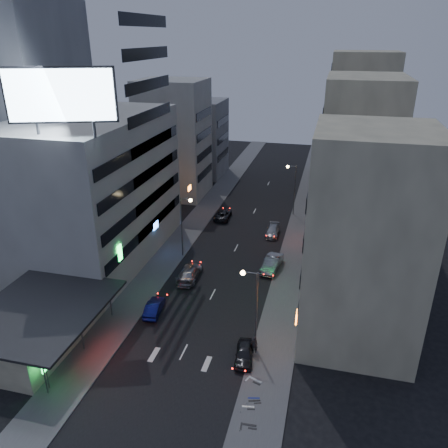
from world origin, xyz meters
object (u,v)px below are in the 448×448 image
(road_car_silver, at_px, (189,273))
(scooter_black_a, at_px, (257,419))
(scooter_silver_a, at_px, (255,401))
(parked_car_right_far, at_px, (273,231))
(scooter_blue, at_px, (260,393))
(scooter_silver_b, at_px, (263,377))
(person, at_px, (254,345))
(scooter_black_b, at_px, (260,395))
(parked_car_right_mid, at_px, (272,264))
(parked_car_left, at_px, (223,214))
(parked_car_right_near, at_px, (244,354))
(road_car_blue, at_px, (154,307))

(road_car_silver, bearing_deg, scooter_black_a, 119.09)
(scooter_silver_a, bearing_deg, scooter_black_a, -174.98)
(parked_car_right_far, xyz_separation_m, scooter_black_a, (3.79, -33.88, 0.02))
(scooter_blue, relative_size, scooter_silver_b, 0.86)
(person, distance_m, scooter_black_b, 5.57)
(parked_car_right_mid, distance_m, parked_car_left, 17.52)
(parked_car_right_near, relative_size, parked_car_right_mid, 0.78)
(scooter_silver_b, bearing_deg, parked_car_right_mid, 26.44)
(parked_car_right_near, relative_size, scooter_blue, 2.38)
(scooter_black_b, bearing_deg, road_car_blue, 36.12)
(parked_car_right_near, distance_m, road_car_blue, 11.57)
(scooter_black_a, xyz_separation_m, scooter_silver_b, (-0.33, 4.42, 0.04))
(scooter_silver_a, height_order, scooter_blue, scooter_silver_a)
(road_car_silver, height_order, scooter_silver_a, road_car_silver)
(scooter_black_a, bearing_deg, parked_car_left, 14.06)
(person, height_order, scooter_blue, person)
(parked_car_right_mid, distance_m, scooter_black_a, 23.85)
(parked_car_right_mid, xyz_separation_m, scooter_silver_a, (1.89, -21.99, -0.20))
(parked_car_right_far, bearing_deg, person, -86.83)
(road_car_silver, relative_size, scooter_silver_a, 3.30)
(parked_car_right_mid, bearing_deg, scooter_black_a, -77.10)
(parked_car_right_mid, height_order, scooter_black_b, parked_car_right_mid)
(scooter_black_a, height_order, scooter_silver_b, scooter_silver_b)
(parked_car_right_mid, xyz_separation_m, road_car_silver, (-9.20, -4.57, -0.04))
(parked_car_left, height_order, scooter_black_b, parked_car_left)
(road_car_blue, xyz_separation_m, scooter_black_a, (12.96, -11.60, -0.00))
(parked_car_right_mid, relative_size, scooter_blue, 3.05)
(scooter_silver_a, height_order, scooter_black_b, scooter_silver_a)
(person, height_order, scooter_black_b, person)
(scooter_silver_b, bearing_deg, road_car_blue, 80.69)
(road_car_blue, relative_size, scooter_black_b, 2.54)
(parked_car_right_far, relative_size, scooter_silver_b, 2.32)
(person, bearing_deg, scooter_silver_a, 84.16)
(parked_car_left, height_order, person, person)
(road_car_blue, bearing_deg, scooter_black_a, 130.69)
(road_car_silver, height_order, person, person)
(parked_car_left, xyz_separation_m, scooter_black_a, (12.32, -38.17, -0.01))
(person, xyz_separation_m, scooter_black_b, (1.52, -5.34, -0.42))
(scooter_black_a, bearing_deg, scooter_silver_a, 12.54)
(scooter_blue, bearing_deg, scooter_black_a, 172.85)
(scooter_silver_a, bearing_deg, parked_car_right_near, 8.81)
(parked_car_right_far, bearing_deg, scooter_silver_a, -85.59)
(road_car_blue, height_order, scooter_black_b, road_car_blue)
(parked_car_right_far, relative_size, person, 2.43)
(parked_car_right_mid, xyz_separation_m, scooter_blue, (2.16, -21.02, -0.20))
(parked_car_right_far, xyz_separation_m, scooter_silver_b, (3.46, -29.46, 0.06))
(scooter_silver_a, bearing_deg, parked_car_right_far, -5.53)
(road_car_silver, distance_m, scooter_black_a, 22.40)
(scooter_black_a, relative_size, scooter_silver_a, 1.09)
(scooter_black_b, bearing_deg, parked_car_right_mid, -12.40)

